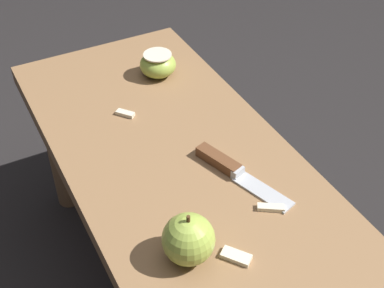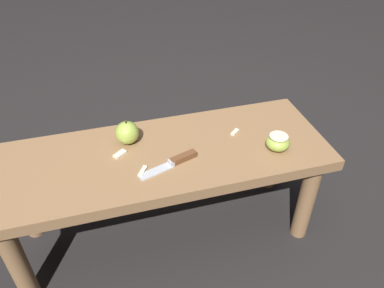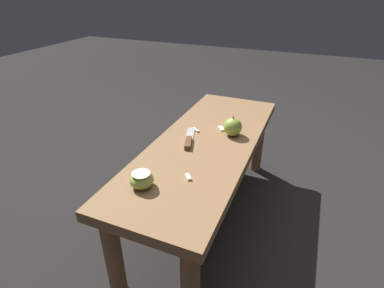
# 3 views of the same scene
# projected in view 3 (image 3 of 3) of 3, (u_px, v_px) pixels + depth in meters

# --- Properties ---
(ground_plane) EXTENTS (8.00, 8.00, 0.00)m
(ground_plane) POSITION_uv_depth(u_px,v_px,m) (204.00, 214.00, 1.48)
(ground_plane) COLOR black
(wooden_bench) EXTENTS (1.13, 0.41, 0.41)m
(wooden_bench) POSITION_uv_depth(u_px,v_px,m) (205.00, 155.00, 1.31)
(wooden_bench) COLOR olive
(wooden_bench) RESTS_ON ground_plane
(knife) EXTENTS (0.20, 0.09, 0.02)m
(knife) POSITION_uv_depth(u_px,v_px,m) (189.00, 140.00, 1.27)
(knife) COLOR #B7BABF
(knife) RESTS_ON wooden_bench
(apple_whole) EXTENTS (0.08, 0.08, 0.09)m
(apple_whole) POSITION_uv_depth(u_px,v_px,m) (233.00, 127.00, 1.31)
(apple_whole) COLOR #9EB747
(apple_whole) RESTS_ON wooden_bench
(apple_cut) EXTENTS (0.08, 0.08, 0.05)m
(apple_cut) POSITION_uv_depth(u_px,v_px,m) (142.00, 180.00, 0.99)
(apple_cut) COLOR #9EB747
(apple_cut) RESTS_ON wooden_bench
(apple_slice_near_knife) EXTENTS (0.04, 0.05, 0.01)m
(apple_slice_near_knife) POSITION_uv_depth(u_px,v_px,m) (196.00, 130.00, 1.37)
(apple_slice_near_knife) COLOR beige
(apple_slice_near_knife) RESTS_ON wooden_bench
(apple_slice_center) EXTENTS (0.05, 0.04, 0.01)m
(apple_slice_center) POSITION_uv_depth(u_px,v_px,m) (221.00, 129.00, 1.38)
(apple_slice_center) COLOR beige
(apple_slice_center) RESTS_ON wooden_bench
(apple_slice_near_bowl) EXTENTS (0.04, 0.04, 0.01)m
(apple_slice_near_bowl) POSITION_uv_depth(u_px,v_px,m) (188.00, 177.00, 1.04)
(apple_slice_near_bowl) COLOR beige
(apple_slice_near_bowl) RESTS_ON wooden_bench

